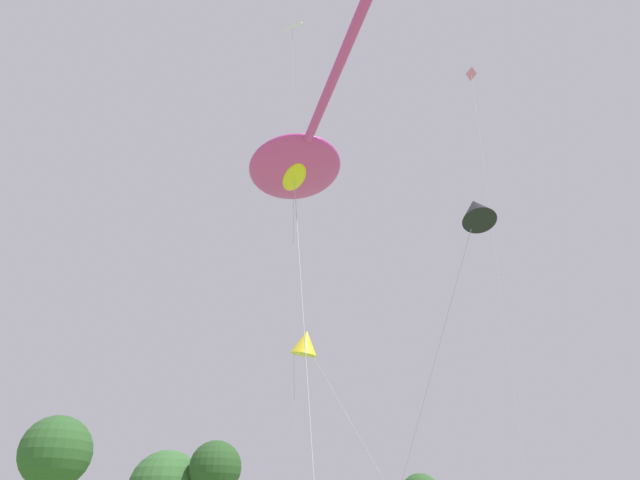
% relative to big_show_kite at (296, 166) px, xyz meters
% --- Properties ---
extents(big_show_kite, '(3.59, 10.66, 14.26)m').
position_rel_big_show_kite_xyz_m(big_show_kite, '(0.00, 0.00, 0.00)').
color(big_show_kite, '#CC3899').
rests_on(big_show_kite, ground).
extents(small_kite_bird_shape, '(3.12, 4.81, 11.63)m').
position_rel_big_show_kite_xyz_m(small_kite_bird_shape, '(4.80, -3.58, -2.85)').
color(small_kite_bird_shape, black).
rests_on(small_kite_bird_shape, ground).
extents(small_kite_streamer_purple, '(1.50, 1.88, 22.73)m').
position_rel_big_show_kite_xyz_m(small_kite_streamer_purple, '(0.25, 1.71, 6.90)').
color(small_kite_streamer_purple, white).
rests_on(small_kite_streamer_purple, ground).
extents(small_kite_delta_white, '(2.82, 3.07, 25.48)m').
position_rel_big_show_kite_xyz_m(small_kite_delta_white, '(11.01, 3.71, 6.93)').
color(small_kite_delta_white, pink).
rests_on(small_kite_delta_white, ground).
extents(small_kite_tiny_distant, '(4.29, 3.46, 8.49)m').
position_rel_big_show_kite_xyz_m(small_kite_tiny_distant, '(1.11, 2.03, -5.85)').
color(small_kite_tiny_distant, yellow).
rests_on(small_kite_tiny_distant, ground).
extents(tree_broad_distant, '(5.28, 5.28, 10.35)m').
position_rel_big_show_kite_xyz_m(tree_broad_distant, '(-7.90, 33.57, -6.19)').
color(tree_broad_distant, '#513823').
rests_on(tree_broad_distant, ground).
extents(tree_shrub_far, '(4.72, 4.72, 10.07)m').
position_rel_big_show_kite_xyz_m(tree_shrub_far, '(5.32, 40.14, -6.20)').
color(tree_shrub_far, '#513823').
rests_on(tree_shrub_far, ground).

